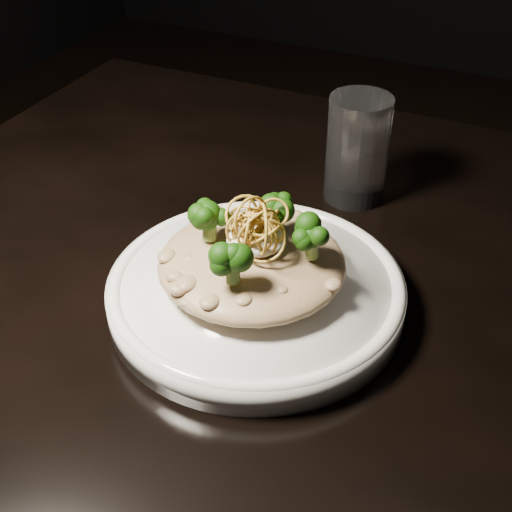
% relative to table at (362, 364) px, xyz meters
% --- Properties ---
extents(table, '(1.10, 0.80, 0.75)m').
position_rel_table_xyz_m(table, '(0.00, 0.00, 0.00)').
color(table, black).
rests_on(table, ground).
extents(plate, '(0.26, 0.26, 0.03)m').
position_rel_table_xyz_m(plate, '(-0.09, -0.05, 0.10)').
color(plate, white).
rests_on(plate, table).
extents(risotto, '(0.16, 0.16, 0.04)m').
position_rel_table_xyz_m(risotto, '(-0.10, -0.05, 0.13)').
color(risotto, brown).
rests_on(risotto, plate).
extents(broccoli, '(0.11, 0.11, 0.04)m').
position_rel_table_xyz_m(broccoli, '(-0.10, -0.05, 0.17)').
color(broccoli, black).
rests_on(broccoli, risotto).
extents(cheese, '(0.05, 0.05, 0.01)m').
position_rel_table_xyz_m(cheese, '(-0.09, -0.05, 0.15)').
color(cheese, white).
rests_on(cheese, risotto).
extents(shallots, '(0.05, 0.05, 0.03)m').
position_rel_table_xyz_m(shallots, '(-0.09, -0.05, 0.18)').
color(shallots, olive).
rests_on(shallots, cheese).
extents(drinking_glass, '(0.08, 0.08, 0.12)m').
position_rel_table_xyz_m(drinking_glass, '(-0.07, 0.16, 0.14)').
color(drinking_glass, silver).
rests_on(drinking_glass, table).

